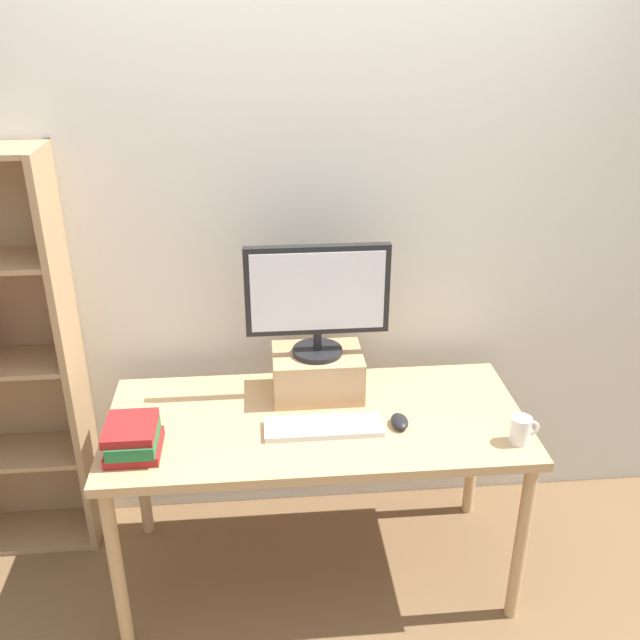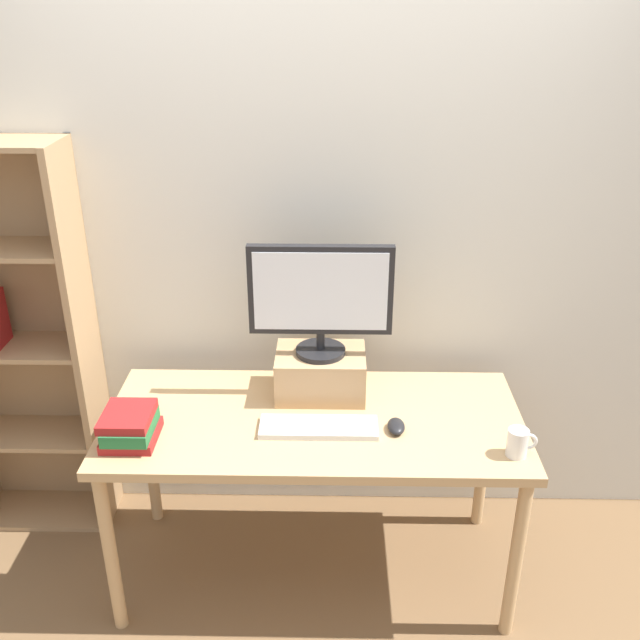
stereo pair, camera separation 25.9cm
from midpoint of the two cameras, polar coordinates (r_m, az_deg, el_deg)
The scene contains 10 objects.
ground_plane at distance 3.18m, azimuth 2.03°, elevation -19.30°, with size 12.00×12.00×0.00m, color brown.
back_wall at distance 2.93m, azimuth 2.30°, elevation 6.71°, with size 7.00×0.08×2.60m.
desk at distance 2.75m, azimuth 2.25°, elevation -9.18°, with size 1.57×0.71×0.75m.
bookshelf_unit at distance 3.19m, azimuth -21.13°, elevation -1.76°, with size 0.61×0.28×1.72m.
riser_box at distance 2.82m, azimuth 2.68°, elevation -4.33°, with size 0.35×0.25×0.18m.
computer_monitor at distance 2.67m, azimuth 2.82°, elevation 1.85°, with size 0.54×0.19×0.44m.
keyboard at distance 2.63m, azimuth 2.74°, elevation -8.64°, with size 0.43×0.14×0.02m.
computer_mouse at distance 2.65m, azimuth 8.93°, elevation -8.48°, with size 0.06×0.10×0.04m.
book_stack at distance 2.61m, azimuth -12.23°, elevation -8.42°, with size 0.19×0.21×0.12m.
coffee_mug at distance 2.61m, azimuth 18.39°, elevation -9.39°, with size 0.11×0.07×0.10m.
Camera 2 is at (0.07, -2.27, 2.23)m, focal length 40.00 mm.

